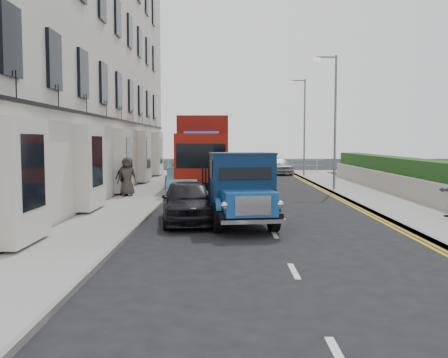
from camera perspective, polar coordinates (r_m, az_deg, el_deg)
ground at (r=12.30m, az=6.71°, el=-8.04°), size 120.00×120.00×0.00m
pavement_west at (r=21.42m, az=-10.11°, el=-2.57°), size 2.40×38.00×0.12m
pavement_east at (r=22.12m, az=17.76°, el=-2.49°), size 2.60×38.00×0.12m
promenade at (r=41.03m, az=2.08°, el=0.82°), size 30.00×2.50×0.12m
sea_plane at (r=71.99m, az=1.24°, el=2.34°), size 120.00×120.00×0.00m
terrace_west at (r=26.59m, az=-18.11°, el=14.01°), size 6.31×30.20×14.25m
garden_east at (r=22.69m, az=22.41°, el=-0.32°), size 1.45×28.00×1.75m
seafront_railing at (r=40.20m, az=2.12°, el=1.49°), size 13.00×0.08×1.11m
lamp_mid at (r=26.55m, az=12.34°, el=7.25°), size 1.23×0.18×7.00m
lamp_far at (r=36.38m, az=9.00°, el=6.51°), size 1.23×0.18×7.00m
bedford_lorry at (r=15.12m, az=2.00°, el=-1.70°), size 2.47×4.93×2.24m
red_lorry at (r=26.57m, az=-2.34°, el=3.18°), size 2.61×7.44×3.88m
parked_car_front at (r=16.10m, az=-4.17°, el=-2.55°), size 2.11×4.23×1.39m
parked_car_mid at (r=24.10m, az=-4.78°, el=-0.30°), size 1.68×4.11×1.33m
parked_car_rear at (r=27.72m, az=-4.43°, el=0.54°), size 2.60×5.47×1.54m
seafront_car_left at (r=32.93m, az=-3.54°, el=1.15°), size 3.69×5.92×1.53m
seafront_car_right at (r=39.19m, az=6.18°, el=1.54°), size 2.33×4.22×1.36m
pedestrian_west_near at (r=23.37m, az=-11.24°, el=0.19°), size 0.99×0.96×1.66m
pedestrian_west_far at (r=23.12m, az=-11.02°, el=0.28°), size 0.88×0.58×1.77m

